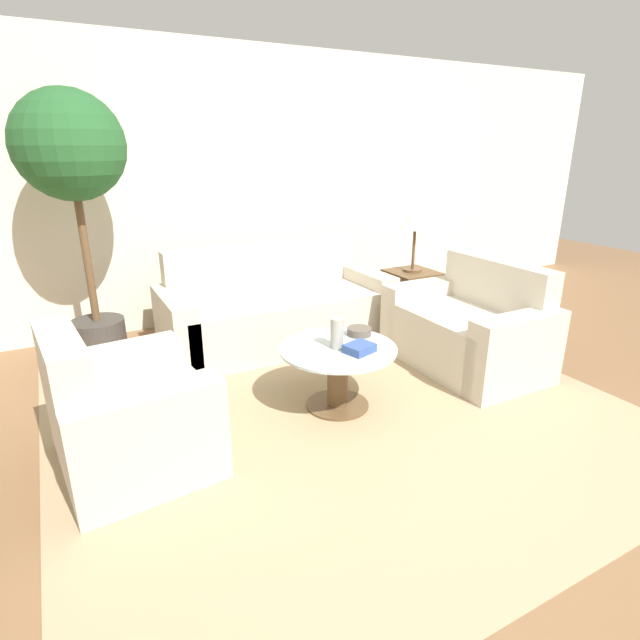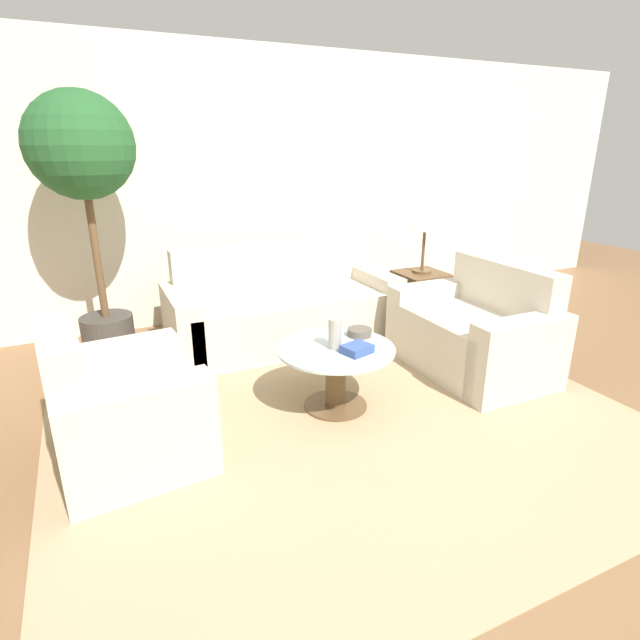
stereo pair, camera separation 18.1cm
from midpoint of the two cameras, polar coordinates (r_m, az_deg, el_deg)
The scene contains 13 objects.
ground_plane at distance 2.98m, azimuth 9.79°, elevation -15.59°, with size 14.00×14.00×0.00m, color brown.
wall_back at distance 5.16m, azimuth -10.89°, elevation 14.62°, with size 10.00×0.06×2.60m.
rug at distance 3.47m, azimuth 0.47°, elevation -9.76°, with size 3.62×3.48×0.01m.
sofa_main at distance 4.51m, azimuth -6.27°, elevation 1.02°, with size 2.00×0.83×0.86m.
armchair at distance 2.99m, azimuth -23.28°, elevation -10.46°, with size 0.84×0.94×0.82m.
loveseat at distance 4.16m, azimuth 15.69°, elevation -1.20°, with size 0.80×1.24×0.84m.
coffee_table at distance 3.35m, azimuth 0.48°, elevation -5.60°, with size 0.78×0.78×0.44m.
side_table at distance 5.05m, azimuth 9.31°, elevation 2.61°, with size 0.45×0.45×0.53m.
table_lamp at distance 4.89m, azimuth 9.80°, elevation 11.17°, with size 0.29×0.29×0.63m.
potted_plant at distance 4.24m, azimuth -27.52°, elevation 14.87°, with size 0.79×0.79×2.09m.
vase at distance 3.24m, azimuth 0.35°, elevation -1.53°, with size 0.09×0.09×0.20m.
bowl at distance 3.49m, azimuth 3.03°, elevation -1.32°, with size 0.17×0.17×0.05m.
book_stack at distance 3.20m, azimuth 2.91°, elevation -3.26°, with size 0.21×0.19×0.05m.
Camera 1 is at (-1.65, -1.84, 1.69)m, focal length 28.00 mm.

